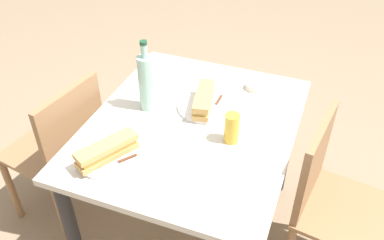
{
  "coord_description": "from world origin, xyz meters",
  "views": [
    {
      "loc": [
        1.32,
        0.5,
        1.85
      ],
      "look_at": [
        0.0,
        0.0,
        0.75
      ],
      "focal_mm": 38.96,
      "sensor_mm": 36.0,
      "label": 1
    }
  ],
  "objects_px": {
    "dining_table": "(192,143)",
    "knife_far": "(118,162)",
    "chair_far": "(331,198)",
    "plate_near": "(203,107)",
    "knife_near": "(216,105)",
    "beer_glass": "(232,128)",
    "baguette_sandwich_far": "(107,150)",
    "plate_far": "(108,158)",
    "water_bottle": "(146,82)",
    "olive_bowl": "(255,86)",
    "chair_near": "(63,148)",
    "baguette_sandwich_near": "(204,99)"
  },
  "relations": [
    {
      "from": "dining_table",
      "to": "knife_far",
      "type": "xyz_separation_m",
      "value": [
        0.34,
        -0.17,
        0.13
      ]
    },
    {
      "from": "chair_far",
      "to": "plate_near",
      "type": "distance_m",
      "value": 0.68
    },
    {
      "from": "knife_near",
      "to": "beer_glass",
      "type": "relative_size",
      "value": 1.37
    },
    {
      "from": "baguette_sandwich_far",
      "to": "plate_far",
      "type": "bearing_deg",
      "value": 153.43
    },
    {
      "from": "dining_table",
      "to": "water_bottle",
      "type": "relative_size",
      "value": 3.13
    },
    {
      "from": "knife_near",
      "to": "olive_bowl",
      "type": "xyz_separation_m",
      "value": [
        -0.22,
        0.13,
        -0.0
      ]
    },
    {
      "from": "olive_bowl",
      "to": "baguette_sandwich_far",
      "type": "bearing_deg",
      "value": -30.83
    },
    {
      "from": "dining_table",
      "to": "olive_bowl",
      "type": "bearing_deg",
      "value": 152.68
    },
    {
      "from": "dining_table",
      "to": "plate_near",
      "type": "xyz_separation_m",
      "value": [
        -0.12,
        0.01,
        0.12
      ]
    },
    {
      "from": "knife_near",
      "to": "water_bottle",
      "type": "xyz_separation_m",
      "value": [
        0.1,
        -0.29,
        0.12
      ]
    },
    {
      "from": "olive_bowl",
      "to": "beer_glass",
      "type": "bearing_deg",
      "value": 0.27
    },
    {
      "from": "knife_near",
      "to": "plate_far",
      "type": "xyz_separation_m",
      "value": [
        0.47,
        -0.28,
        -0.01
      ]
    },
    {
      "from": "dining_table",
      "to": "beer_glass",
      "type": "xyz_separation_m",
      "value": [
        0.05,
        0.19,
        0.18
      ]
    },
    {
      "from": "dining_table",
      "to": "water_bottle",
      "type": "distance_m",
      "value": 0.34
    },
    {
      "from": "plate_near",
      "to": "chair_near",
      "type": "bearing_deg",
      "value": -69.34
    },
    {
      "from": "plate_near",
      "to": "baguette_sandwich_near",
      "type": "height_order",
      "value": "baguette_sandwich_near"
    },
    {
      "from": "chair_near",
      "to": "beer_glass",
      "type": "bearing_deg",
      "value": 94.89
    },
    {
      "from": "knife_near",
      "to": "baguette_sandwich_far",
      "type": "xyz_separation_m",
      "value": [
        0.47,
        -0.28,
        0.03
      ]
    },
    {
      "from": "dining_table",
      "to": "baguette_sandwich_near",
      "type": "distance_m",
      "value": 0.2
    },
    {
      "from": "knife_near",
      "to": "olive_bowl",
      "type": "bearing_deg",
      "value": 149.6
    },
    {
      "from": "plate_near",
      "to": "knife_far",
      "type": "xyz_separation_m",
      "value": [
        0.47,
        -0.18,
        0.01
      ]
    },
    {
      "from": "baguette_sandwich_near",
      "to": "beer_glass",
      "type": "bearing_deg",
      "value": 46.66
    },
    {
      "from": "dining_table",
      "to": "chair_far",
      "type": "relative_size",
      "value": 1.23
    },
    {
      "from": "chair_far",
      "to": "chair_near",
      "type": "relative_size",
      "value": 1.0
    },
    {
      "from": "chair_near",
      "to": "water_bottle",
      "type": "relative_size",
      "value": 2.54
    },
    {
      "from": "chair_far",
      "to": "water_bottle",
      "type": "xyz_separation_m",
      "value": [
        -0.03,
        -0.86,
        0.38
      ]
    },
    {
      "from": "chair_far",
      "to": "plate_near",
      "type": "xyz_separation_m",
      "value": [
        -0.11,
        -0.62,
        0.25
      ]
    },
    {
      "from": "plate_far",
      "to": "water_bottle",
      "type": "relative_size",
      "value": 0.7
    },
    {
      "from": "chair_far",
      "to": "knife_far",
      "type": "relative_size",
      "value": 5.63
    },
    {
      "from": "baguette_sandwich_far",
      "to": "beer_glass",
      "type": "distance_m",
      "value": 0.5
    },
    {
      "from": "chair_far",
      "to": "plate_near",
      "type": "height_order",
      "value": "chair_far"
    },
    {
      "from": "chair_near",
      "to": "knife_near",
      "type": "distance_m",
      "value": 0.78
    },
    {
      "from": "plate_far",
      "to": "knife_far",
      "type": "distance_m",
      "value": 0.06
    },
    {
      "from": "beer_glass",
      "to": "baguette_sandwich_near",
      "type": "bearing_deg",
      "value": -133.34
    },
    {
      "from": "knife_near",
      "to": "plate_far",
      "type": "bearing_deg",
      "value": -31.02
    },
    {
      "from": "water_bottle",
      "to": "olive_bowl",
      "type": "height_order",
      "value": "water_bottle"
    },
    {
      "from": "plate_far",
      "to": "plate_near",
      "type": "bearing_deg",
      "value": 152.71
    },
    {
      "from": "plate_near",
      "to": "olive_bowl",
      "type": "height_order",
      "value": "olive_bowl"
    },
    {
      "from": "dining_table",
      "to": "knife_far",
      "type": "distance_m",
      "value": 0.41
    },
    {
      "from": "dining_table",
      "to": "plate_far",
      "type": "relative_size",
      "value": 4.46
    },
    {
      "from": "knife_near",
      "to": "knife_far",
      "type": "distance_m",
      "value": 0.54
    },
    {
      "from": "baguette_sandwich_near",
      "to": "plate_far",
      "type": "height_order",
      "value": "baguette_sandwich_near"
    },
    {
      "from": "chair_near",
      "to": "olive_bowl",
      "type": "xyz_separation_m",
      "value": [
        -0.48,
        0.82,
        0.26
      ]
    },
    {
      "from": "water_bottle",
      "to": "plate_far",
      "type": "bearing_deg",
      "value": 0.73
    },
    {
      "from": "dining_table",
      "to": "baguette_sandwich_far",
      "type": "xyz_separation_m",
      "value": [
        0.33,
        -0.22,
        0.16
      ]
    },
    {
      "from": "chair_near",
      "to": "knife_far",
      "type": "relative_size",
      "value": 5.63
    },
    {
      "from": "knife_far",
      "to": "beer_glass",
      "type": "height_order",
      "value": "beer_glass"
    },
    {
      "from": "knife_near",
      "to": "beer_glass",
      "type": "xyz_separation_m",
      "value": [
        0.19,
        0.13,
        0.05
      ]
    },
    {
      "from": "plate_far",
      "to": "water_bottle",
      "type": "bearing_deg",
      "value": -179.27
    },
    {
      "from": "knife_near",
      "to": "plate_near",
      "type": "bearing_deg",
      "value": -66.65
    }
  ]
}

